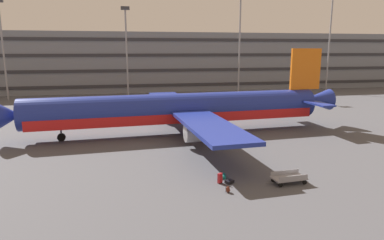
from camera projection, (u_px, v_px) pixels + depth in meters
The scene contains 12 objects.
ground_plane at pixel (145, 134), 42.41m from camera, with size 600.00×600.00×0.00m, color #4C4C51.
terminal_structure at pixel (131, 62), 88.14m from camera, with size 170.83×16.50×14.27m.
airliner at pixel (182, 109), 41.87m from camera, with size 41.58×33.74×10.33m.
light_mast_left at pixel (2, 42), 67.86m from camera, with size 1.80×0.50×19.84m.
light_mast_center_left at pixel (126, 45), 72.69m from camera, with size 1.80×0.50×18.96m.
light_mast_center_right at pixel (240, 38), 77.33m from camera, with size 1.80×0.50×21.88m.
light_mast_right at pixel (330, 31), 81.38m from camera, with size 1.80×0.50×25.46m.
suitcase_upright at pixel (229, 182), 26.66m from camera, with size 0.79×0.71×0.23m.
suitcase_orange at pixel (223, 176), 27.77m from camera, with size 0.59×0.83×0.27m.
suitcase_red at pixel (220, 178), 26.56m from camera, with size 0.44×0.40×0.98m.
backpack_scuffed at pixel (228, 190), 24.88m from camera, with size 0.42×0.44×0.52m.
baggage_cart at pixel (289, 178), 26.60m from camera, with size 3.34×1.50×0.82m.
Camera 1 is at (-2.60, -41.53, 10.16)m, focal length 32.18 mm.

